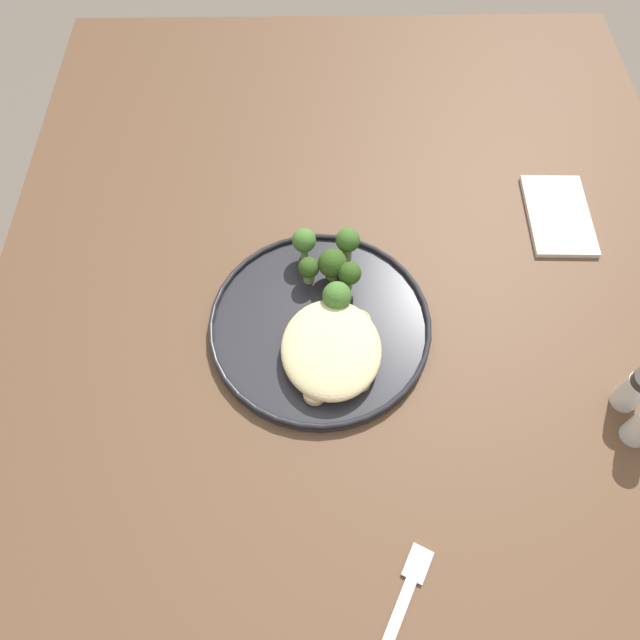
{
  "coord_description": "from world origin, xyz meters",
  "views": [
    {
      "loc": [
        -0.36,
        0.05,
        1.42
      ],
      "look_at": [
        0.02,
        0.05,
        0.76
      ],
      "focal_mm": 33.32,
      "sensor_mm": 36.0,
      "label": 1
    }
  ],
  "objects": [
    {
      "name": "seared_scallop_right_edge",
      "position": [
        -0.08,
        0.06,
        0.76
      ],
      "size": [
        0.03,
        0.03,
        0.01
      ],
      "color": "beige",
      "rests_on": "dinner_plate"
    },
    {
      "name": "seared_scallop_on_noodles",
      "position": [
        0.01,
        0.04,
        0.76
      ],
      "size": [
        0.03,
        0.03,
        0.02
      ],
      "color": "#DBB77A",
      "rests_on": "dinner_plate"
    },
    {
      "name": "noodle_bed",
      "position": [
        -0.03,
        0.04,
        0.77
      ],
      "size": [
        0.14,
        0.13,
        0.04
      ],
      "color": "beige",
      "rests_on": "dinner_plate"
    },
    {
      "name": "seared_scallop_half_hidden",
      "position": [
        -0.03,
        0.05,
        0.76
      ],
      "size": [
        0.03,
        0.03,
        0.02
      ],
      "color": "#E5C689",
      "rests_on": "dinner_plate"
    },
    {
      "name": "ground",
      "position": [
        0.0,
        0.0,
        0.0
      ],
      "size": [
        6.0,
        6.0,
        0.0
      ],
      "primitive_type": "plane",
      "color": "#665B51"
    },
    {
      "name": "dinner_plate",
      "position": [
        0.02,
        0.05,
        0.75
      ],
      "size": [
        0.29,
        0.29,
        0.02
      ],
      "color": "#232328",
      "rests_on": "wooden_dining_table"
    },
    {
      "name": "seared_scallop_left_edge",
      "position": [
        -0.05,
        0.04,
        0.76
      ],
      "size": [
        0.03,
        0.03,
        0.01
      ],
      "color": "#DBB77A",
      "rests_on": "dinner_plate"
    },
    {
      "name": "broccoli_floret_split_head",
      "position": [
        0.13,
        0.01,
        0.79
      ],
      "size": [
        0.03,
        0.03,
        0.06
      ],
      "color": "#89A356",
      "rests_on": "dinner_plate"
    },
    {
      "name": "pepper_shaker",
      "position": [
        -0.09,
        -0.32,
        0.77
      ],
      "size": [
        0.03,
        0.03,
        0.07
      ],
      "color": "white",
      "rests_on": "wooden_dining_table"
    },
    {
      "name": "wooden_dining_table",
      "position": [
        0.0,
        0.0,
        0.66
      ],
      "size": [
        1.4,
        1.0,
        0.74
      ],
      "color": "brown",
      "rests_on": "ground"
    },
    {
      "name": "seared_scallop_large_seared",
      "position": [
        0.02,
        -0.0,
        0.76
      ],
      "size": [
        0.03,
        0.03,
        0.01
      ],
      "color": "#E5C689",
      "rests_on": "dinner_plate"
    },
    {
      "name": "seared_scallop_front_small",
      "position": [
        0.01,
        0.07,
        0.76
      ],
      "size": [
        0.02,
        0.02,
        0.01
      ],
      "color": "#DBB77A",
      "rests_on": "dinner_plate"
    },
    {
      "name": "broccoli_floret_rear_charred",
      "position": [
        0.04,
        0.03,
        0.78
      ],
      "size": [
        0.04,
        0.04,
        0.05
      ],
      "color": "#89A356",
      "rests_on": "dinner_plate"
    },
    {
      "name": "broccoli_floret_front_edge",
      "position": [
        0.09,
        0.06,
        0.78
      ],
      "size": [
        0.03,
        0.03,
        0.04
      ],
      "color": "#89A356",
      "rests_on": "dinner_plate"
    },
    {
      "name": "onion_sliver_curled_piece",
      "position": [
        0.08,
        0.01,
        0.75
      ],
      "size": [
        0.04,
        0.01,
        0.0
      ],
      "primitive_type": "cube",
      "rotation": [
        0.0,
        0.0,
        3.35
      ],
      "color": "silver",
      "rests_on": "dinner_plate"
    },
    {
      "name": "onion_sliver_pale_crescent",
      "position": [
        0.05,
        0.01,
        0.75
      ],
      "size": [
        0.04,
        0.01,
        0.0
      ],
      "primitive_type": "cube",
      "rotation": [
        0.0,
        0.0,
        6.28
      ],
      "color": "silver",
      "rests_on": "dinner_plate"
    },
    {
      "name": "broccoli_floret_small_sprig",
      "position": [
        0.08,
        0.01,
        0.78
      ],
      "size": [
        0.03,
        0.03,
        0.05
      ],
      "color": "#7A994C",
      "rests_on": "dinner_plate"
    },
    {
      "name": "folded_napkin",
      "position": [
        0.2,
        -0.31,
        0.74
      ],
      "size": [
        0.15,
        0.09,
        0.01
      ],
      "primitive_type": "cube",
      "rotation": [
        0.0,
        0.0,
        -0.03
      ],
      "color": "silver",
      "rests_on": "wooden_dining_table"
    },
    {
      "name": "broccoli_floret_right_tilted",
      "position": [
        0.13,
        0.07,
        0.79
      ],
      "size": [
        0.03,
        0.03,
        0.05
      ],
      "color": "#89A356",
      "rests_on": "dinner_plate"
    },
    {
      "name": "broccoli_floret_near_rim",
      "position": [
        0.09,
        0.03,
        0.78
      ],
      "size": [
        0.04,
        0.04,
        0.05
      ],
      "color": "#7A994C",
      "rests_on": "dinner_plate"
    },
    {
      "name": "dinner_fork",
      "position": [
        -0.33,
        -0.02,
        0.74
      ],
      "size": [
        0.17,
        0.1,
        0.0
      ],
      "color": "silver",
      "rests_on": "wooden_dining_table"
    },
    {
      "name": "seared_scallop_tiny_bay",
      "position": [
        -0.07,
        0.0,
        0.76
      ],
      "size": [
        0.02,
        0.02,
        0.01
      ],
      "color": "#E5C689",
      "rests_on": "dinner_plate"
    }
  ]
}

